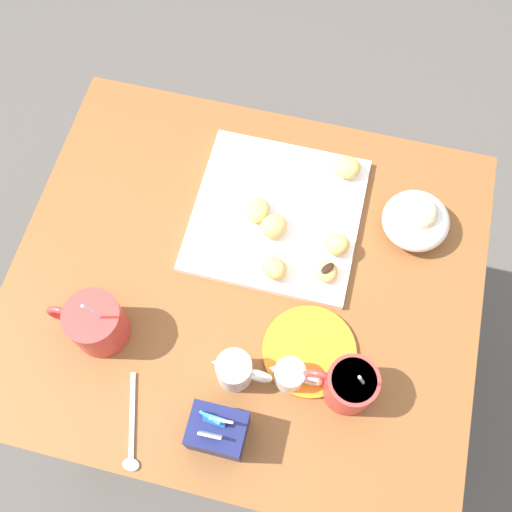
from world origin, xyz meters
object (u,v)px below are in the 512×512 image
sugar_caddy (218,431)px  beignet_4 (257,210)px  chocolate_sauce_pitcher (290,375)px  beignet_3 (326,272)px  saucer_orange_left (309,351)px  coffee_mug_red_left (349,385)px  pastry_plate_square (277,215)px  dining_table (246,307)px  cream_pitcher_white (235,370)px  ice_cream_bowl (416,219)px  beignet_2 (274,226)px  coffee_mug_red_right (95,323)px  beignet_5 (274,268)px  beignet_0 (347,167)px  beignet_1 (337,245)px

sugar_caddy → beignet_4: bearing=-85.3°
chocolate_sauce_pitcher → beignet_3: chocolate_sauce_pitcher is taller
saucer_orange_left → beignet_3: 0.15m
coffee_mug_red_left → chocolate_sauce_pitcher: 0.10m
chocolate_sauce_pitcher → sugar_caddy: bearing=51.5°
saucer_orange_left → beignet_4: beignet_4 is taller
pastry_plate_square → dining_table: bearing=78.9°
cream_pitcher_white → chocolate_sauce_pitcher: cream_pitcher_white is taller
beignet_3 → ice_cream_bowl: bearing=-135.7°
ice_cream_bowl → sugar_caddy: bearing=60.4°
chocolate_sauce_pitcher → saucer_orange_left: bearing=-113.0°
saucer_orange_left → beignet_2: 0.24m
sugar_caddy → dining_table: bearing=-84.6°
cream_pitcher_white → sugar_caddy: (0.00, 0.10, 0.00)m
pastry_plate_square → coffee_mug_red_right: size_ratio=2.05×
dining_table → beignet_3: size_ratio=20.62×
dining_table → ice_cream_bowl: (-0.28, -0.18, 0.20)m
pastry_plate_square → coffee_mug_red_left: bearing=122.4°
beignet_3 → beignet_5: (0.09, 0.02, 0.01)m
ice_cream_bowl → saucer_orange_left: ice_cream_bowl is taller
ice_cream_bowl → beignet_2: (0.25, 0.07, -0.01)m
beignet_0 → beignet_2: (0.11, 0.16, 0.00)m
pastry_plate_square → cream_pitcher_white: (-0.00, 0.32, 0.03)m
beignet_2 → beignet_5: beignet_5 is taller
sugar_caddy → cream_pitcher_white: bearing=-91.7°
cream_pitcher_white → beignet_2: 0.28m
cream_pitcher_white → ice_cream_bowl: ice_cream_bowl is taller
cream_pitcher_white → saucer_orange_left: (-0.11, -0.07, -0.03)m
cream_pitcher_white → beignet_3: 0.24m
sugar_caddy → beignet_2: bearing=-90.6°
sugar_caddy → beignet_3: (-0.12, -0.31, -0.01)m
beignet_1 → beignet_2: bearing=-4.3°
coffee_mug_red_left → beignet_1: 0.26m
beignet_4 → cream_pitcher_white: bearing=96.8°
cream_pitcher_white → beignet_0: cream_pitcher_white is taller
sugar_caddy → beignet_2: (-0.00, -0.38, -0.01)m
ice_cream_bowl → beignet_5: 0.28m
saucer_orange_left → beignet_5: size_ratio=3.37×
beignet_1 → beignet_4: beignet_1 is taller
coffee_mug_red_left → beignet_2: 0.32m
coffee_mug_red_left → cream_pitcher_white: size_ratio=1.32×
beignet_2 → beignet_3: (-0.11, 0.06, -0.00)m
ice_cream_bowl → coffee_mug_red_right: bearing=33.4°
chocolate_sauce_pitcher → beignet_2: 0.28m
beignet_1 → beignet_3: 0.06m
sugar_caddy → beignet_4: 0.41m
beignet_1 → chocolate_sauce_pitcher: bearing=82.9°
dining_table → chocolate_sauce_pitcher: 0.27m
chocolate_sauce_pitcher → beignet_4: size_ratio=1.74×
pastry_plate_square → chocolate_sauce_pitcher: (-0.09, 0.30, 0.02)m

